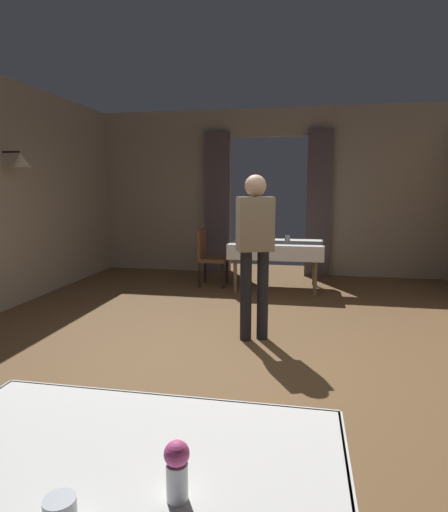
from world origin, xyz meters
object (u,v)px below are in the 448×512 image
flower_vase_near (177,469)px  glass_mid_a (287,239)px  glass_mid_b (264,237)px  dining_table_near (112,498)px  chair_mid_left (209,254)px  dining_table_mid (276,247)px  person_waiter_by_doorway (255,244)px

flower_vase_near → glass_mid_a: 5.67m
flower_vase_near → glass_mid_b: size_ratio=1.58×
dining_table_near → glass_mid_a: bearing=87.0°
chair_mid_left → glass_mid_b: size_ratio=8.62×
dining_table_mid → glass_mid_b: bearing=138.9°
dining_table_near → glass_mid_b: glass_mid_b is taller
dining_table_mid → glass_mid_b: glass_mid_b is taller
dining_table_near → person_waiter_by_doorway: bearing=89.1°
chair_mid_left → flower_vase_near: 5.86m
dining_table_near → flower_vase_near: (0.23, -0.08, 0.18)m
chair_mid_left → flower_vase_near: bearing=-78.1°
dining_table_mid → person_waiter_by_doorway: (-0.07, -2.36, 0.36)m
dining_table_mid → glass_mid_a: glass_mid_a is taller
glass_mid_a → glass_mid_b: glass_mid_a is taller
dining_table_near → chair_mid_left: size_ratio=1.53×
dining_table_mid → chair_mid_left: chair_mid_left is taller
dining_table_near → chair_mid_left: bearing=99.8°
flower_vase_near → glass_mid_b: 5.90m
flower_vase_near → glass_mid_b: bearing=93.2°
dining_table_near → chair_mid_left: 5.74m
dining_table_mid → glass_mid_a: size_ratio=12.34×
chair_mid_left → dining_table_near: bearing=-80.2°
person_waiter_by_doorway → dining_table_mid: bearing=88.3°
person_waiter_by_doorway → glass_mid_b: bearing=93.4°
dining_table_near → person_waiter_by_doorway: size_ratio=0.82×
glass_mid_b → person_waiter_by_doorway: bearing=-86.6°
dining_table_mid → glass_mid_a: 0.22m
glass_mid_b → dining_table_near: bearing=-89.0°
glass_mid_b → person_waiter_by_doorway: 2.57m
dining_table_mid → person_waiter_by_doorway: size_ratio=0.84×
chair_mid_left → person_waiter_by_doorway: size_ratio=0.54×
chair_mid_left → glass_mid_b: (0.88, 0.16, 0.29)m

